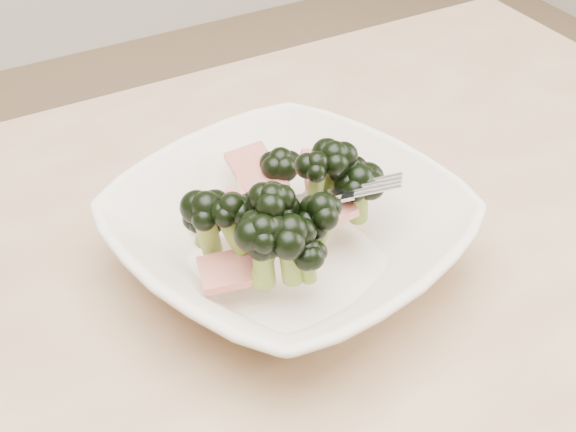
% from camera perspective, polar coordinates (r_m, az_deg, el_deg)
% --- Properties ---
extents(broccoli_dish, '(0.32, 0.32, 0.11)m').
position_cam_1_polar(broccoli_dish, '(0.61, -0.05, -1.00)').
color(broccoli_dish, '#F0E1CB').
rests_on(broccoli_dish, dining_table).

